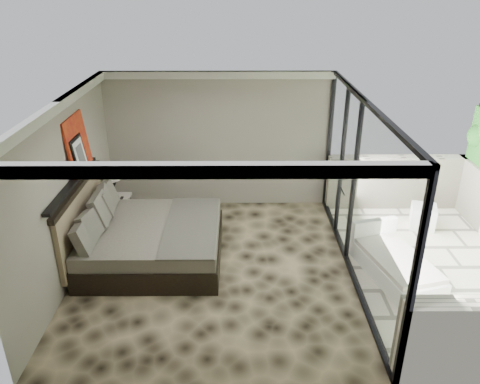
{
  "coord_description": "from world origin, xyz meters",
  "views": [
    {
      "loc": [
        0.39,
        -6.56,
        4.38
      ],
      "look_at": [
        0.43,
        0.4,
        1.21
      ],
      "focal_mm": 35.0,
      "sensor_mm": 36.0,
      "label": 1
    }
  ],
  "objects_px": {
    "bed": "(147,239)",
    "ottoman": "(423,217)",
    "table_lamp": "(111,179)",
    "lounger": "(395,263)",
    "nightstand": "(119,210)"
  },
  "relations": [
    {
      "from": "lounger",
      "to": "bed",
      "type": "bearing_deg",
      "value": 158.28
    },
    {
      "from": "lounger",
      "to": "ottoman",
      "type": "bearing_deg",
      "value": 42.25
    },
    {
      "from": "table_lamp",
      "to": "ottoman",
      "type": "distance_m",
      "value": 6.01
    },
    {
      "from": "bed",
      "to": "table_lamp",
      "type": "height_order",
      "value": "bed"
    },
    {
      "from": "bed",
      "to": "nightstand",
      "type": "bearing_deg",
      "value": 120.54
    },
    {
      "from": "table_lamp",
      "to": "bed",
      "type": "bearing_deg",
      "value": -56.81
    },
    {
      "from": "bed",
      "to": "ottoman",
      "type": "relative_size",
      "value": 5.19
    },
    {
      "from": "ottoman",
      "to": "lounger",
      "type": "bearing_deg",
      "value": -123.03
    },
    {
      "from": "ottoman",
      "to": "nightstand",
      "type": "bearing_deg",
      "value": 177.13
    },
    {
      "from": "table_lamp",
      "to": "ottoman",
      "type": "height_order",
      "value": "table_lamp"
    },
    {
      "from": "ottoman",
      "to": "lounger",
      "type": "xyz_separation_m",
      "value": [
        -1.03,
        -1.58,
        -0.03
      ]
    },
    {
      "from": "bed",
      "to": "ottoman",
      "type": "height_order",
      "value": "bed"
    },
    {
      "from": "nightstand",
      "to": "ottoman",
      "type": "xyz_separation_m",
      "value": [
        5.92,
        -0.3,
        -0.01
      ]
    },
    {
      "from": "bed",
      "to": "ottoman",
      "type": "distance_m",
      "value": 5.22
    },
    {
      "from": "table_lamp",
      "to": "lounger",
      "type": "height_order",
      "value": "table_lamp"
    }
  ]
}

